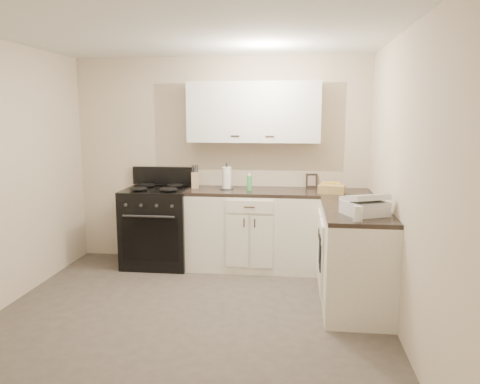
# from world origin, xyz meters

# --- Properties ---
(floor) EXTENTS (3.60, 3.60, 0.00)m
(floor) POSITION_xyz_m (0.00, 0.00, 0.00)
(floor) COLOR #473F38
(floor) RESTS_ON ground
(ceiling) EXTENTS (3.60, 3.60, 0.00)m
(ceiling) POSITION_xyz_m (0.00, 0.00, 2.50)
(ceiling) COLOR white
(ceiling) RESTS_ON wall_back
(wall_back) EXTENTS (3.60, 0.00, 3.60)m
(wall_back) POSITION_xyz_m (0.00, 1.80, 1.25)
(wall_back) COLOR beige
(wall_back) RESTS_ON ground
(wall_right) EXTENTS (0.00, 3.60, 3.60)m
(wall_right) POSITION_xyz_m (1.80, 0.00, 1.25)
(wall_right) COLOR beige
(wall_right) RESTS_ON ground
(wall_front) EXTENTS (3.60, 0.00, 3.60)m
(wall_front) POSITION_xyz_m (0.00, -1.80, 1.25)
(wall_front) COLOR beige
(wall_front) RESTS_ON ground
(base_cabinets_back) EXTENTS (1.55, 0.60, 0.90)m
(base_cabinets_back) POSITION_xyz_m (0.43, 1.50, 0.45)
(base_cabinets_back) COLOR white
(base_cabinets_back) RESTS_ON floor
(base_cabinets_right) EXTENTS (0.60, 1.90, 0.90)m
(base_cabinets_right) POSITION_xyz_m (1.50, 0.85, 0.45)
(base_cabinets_right) COLOR white
(base_cabinets_right) RESTS_ON floor
(countertop_back) EXTENTS (1.55, 0.60, 0.04)m
(countertop_back) POSITION_xyz_m (0.43, 1.50, 0.92)
(countertop_back) COLOR black
(countertop_back) RESTS_ON base_cabinets_back
(countertop_right) EXTENTS (0.60, 1.90, 0.04)m
(countertop_right) POSITION_xyz_m (1.50, 0.85, 0.92)
(countertop_right) COLOR black
(countertop_right) RESTS_ON base_cabinets_right
(upper_cabinets) EXTENTS (1.55, 0.30, 0.70)m
(upper_cabinets) POSITION_xyz_m (0.43, 1.65, 1.84)
(upper_cabinets) COLOR silver
(upper_cabinets) RESTS_ON wall_back
(stove) EXTENTS (0.78, 0.67, 0.95)m
(stove) POSITION_xyz_m (-0.72, 1.48, 0.46)
(stove) COLOR black
(stove) RESTS_ON floor
(knife_block) EXTENTS (0.10, 0.09, 0.19)m
(knife_block) POSITION_xyz_m (-0.27, 1.56, 1.03)
(knife_block) COLOR tan
(knife_block) RESTS_ON countertop_back
(paper_towel) EXTENTS (0.12, 0.12, 0.26)m
(paper_towel) POSITION_xyz_m (0.12, 1.54, 1.07)
(paper_towel) COLOR white
(paper_towel) RESTS_ON countertop_back
(soap_bottle) EXTENTS (0.07, 0.07, 0.17)m
(soap_bottle) POSITION_xyz_m (0.39, 1.47, 1.03)
(soap_bottle) COLOR #46B65B
(soap_bottle) RESTS_ON countertop_back
(picture_frame) EXTENTS (0.14, 0.05, 0.17)m
(picture_frame) POSITION_xyz_m (1.12, 1.76, 1.03)
(picture_frame) COLOR black
(picture_frame) RESTS_ON countertop_back
(wicker_basket) EXTENTS (0.32, 0.25, 0.10)m
(wicker_basket) POSITION_xyz_m (1.33, 1.38, 0.99)
(wicker_basket) COLOR tan
(wicker_basket) RESTS_ON countertop_right
(countertop_grill) EXTENTS (0.43, 0.42, 0.12)m
(countertop_grill) POSITION_xyz_m (1.54, 0.27, 1.00)
(countertop_grill) COLOR silver
(countertop_grill) RESTS_ON countertop_right
(glass_jar) EXTENTS (0.09, 0.09, 0.13)m
(glass_jar) POSITION_xyz_m (1.45, 0.00, 1.00)
(glass_jar) COLOR silver
(glass_jar) RESTS_ON countertop_right
(oven_mitt_near) EXTENTS (0.02, 0.15, 0.26)m
(oven_mitt_near) POSITION_xyz_m (1.18, 0.42, 0.49)
(oven_mitt_near) COLOR black
(oven_mitt_near) RESTS_ON base_cabinets_right
(oven_mitt_far) EXTENTS (0.02, 0.16, 0.28)m
(oven_mitt_far) POSITION_xyz_m (1.18, 0.53, 0.53)
(oven_mitt_far) COLOR black
(oven_mitt_far) RESTS_ON base_cabinets_right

